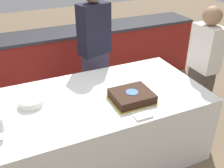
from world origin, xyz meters
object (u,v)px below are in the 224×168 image
Objects in this scene: plate_stack at (31,102)px; wine_glass at (0,125)px; person_cutting_cake at (95,53)px; person_seated_right at (202,70)px; cake at (132,96)px.

wine_glass is at bearing -126.26° from plate_stack.
person_cutting_cake is at bearing 36.97° from plate_stack.
plate_stack is 0.14× the size of person_cutting_cake.
person_seated_right is (1.90, -0.11, -0.01)m from plate_stack.
cake is at bearing -18.98° from plate_stack.
person_cutting_cake is at bearing 90.00° from cake.
person_seated_right is (1.02, 0.19, -0.02)m from cake.
wine_glass reaches higher than plate_stack.
person_seated_right is at bearing 7.01° from wine_glass.
person_cutting_cake reaches higher than plate_stack.
wine_glass is 2.20m from person_seated_right.
wine_glass is (-1.16, -0.07, 0.08)m from cake.
wine_glass is at bearing 24.98° from person_cutting_cake.
person_cutting_cake is at bearing 41.94° from wine_glass.
cake is 0.97m from person_cutting_cake.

